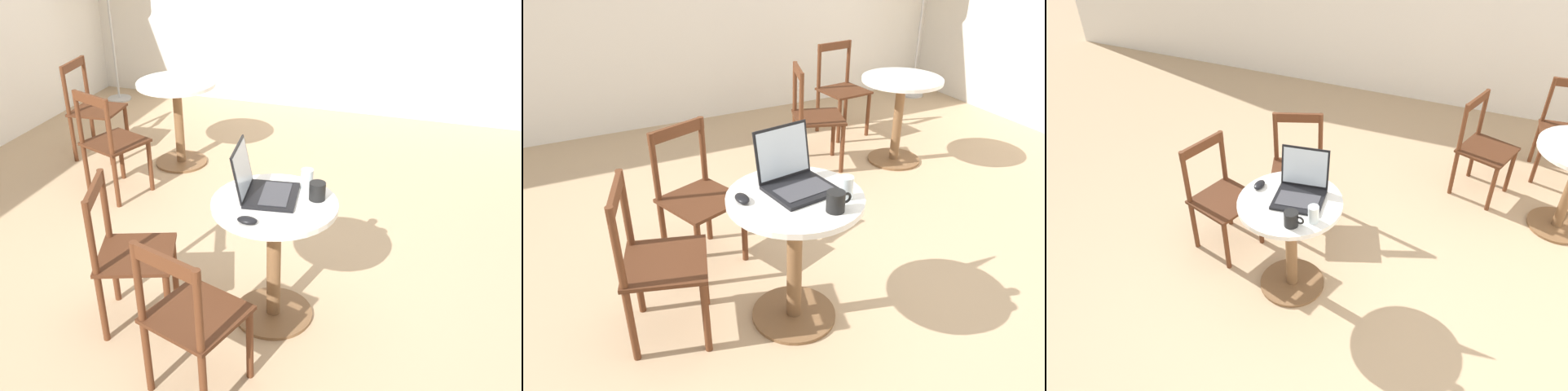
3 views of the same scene
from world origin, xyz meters
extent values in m
plane|color=tan|center=(0.00, 0.00, 0.00)|extent=(16.00, 16.00, 0.00)
cylinder|color=brown|center=(-0.19, 0.12, 0.01)|extent=(0.44, 0.44, 0.02)
cylinder|color=brown|center=(-0.19, 0.12, 0.36)|extent=(0.08, 0.08, 0.67)
cylinder|color=silver|center=(-0.19, 0.12, 0.71)|extent=(0.65, 0.65, 0.03)
cylinder|color=brown|center=(1.50, 1.46, 0.01)|extent=(0.44, 0.44, 0.02)
cylinder|color=brown|center=(1.50, 1.46, 0.36)|extent=(0.08, 0.08, 0.67)
cylinder|color=silver|center=(1.50, 1.46, 0.71)|extent=(0.65, 0.65, 0.03)
cylinder|color=#562D19|center=(-0.57, 0.42, 0.21)|extent=(0.04, 0.04, 0.41)
cylinder|color=#562D19|center=(-0.67, 0.09, 0.21)|extent=(0.04, 0.04, 0.41)
cylinder|color=#562D19|center=(-0.89, 0.52, 0.21)|extent=(0.04, 0.04, 0.41)
cylinder|color=#562D19|center=(-0.99, 0.19, 0.21)|extent=(0.04, 0.04, 0.41)
cube|color=#492715|center=(-0.78, 0.30, 0.42)|extent=(0.49, 0.49, 0.02)
cylinder|color=#562D19|center=(-0.89, 0.52, 0.64)|extent=(0.04, 0.04, 0.41)
cylinder|color=#562D19|center=(-0.99, 0.19, 0.64)|extent=(0.04, 0.04, 0.41)
cube|color=#562D19|center=(-0.94, 0.35, 0.80)|extent=(0.13, 0.36, 0.07)
cylinder|color=#562D19|center=(-0.22, 0.70, 0.21)|extent=(0.04, 0.04, 0.41)
cylinder|color=#562D19|center=(-0.54, 0.58, 0.21)|extent=(0.04, 0.04, 0.41)
cylinder|color=#562D19|center=(-0.33, 1.02, 0.21)|extent=(0.04, 0.04, 0.41)
cylinder|color=#562D19|center=(-0.65, 0.90, 0.21)|extent=(0.04, 0.04, 0.41)
cube|color=#492715|center=(-0.43, 0.80, 0.42)|extent=(0.50, 0.50, 0.02)
cylinder|color=#562D19|center=(-0.33, 1.02, 0.64)|extent=(0.04, 0.04, 0.41)
cylinder|color=#562D19|center=(-0.65, 0.90, 0.64)|extent=(0.04, 0.04, 0.41)
cube|color=#562D19|center=(-0.49, 0.96, 0.80)|extent=(0.36, 0.15, 0.07)
cylinder|color=#562D19|center=(1.08, 1.79, 0.21)|extent=(0.04, 0.04, 0.41)
cylinder|color=#562D19|center=(0.97, 1.47, 0.21)|extent=(0.04, 0.04, 0.41)
cylinder|color=#562D19|center=(0.76, 1.90, 0.21)|extent=(0.04, 0.04, 0.41)
cylinder|color=#562D19|center=(0.64, 1.58, 0.21)|extent=(0.04, 0.04, 0.41)
cube|color=#492715|center=(0.86, 1.68, 0.42)|extent=(0.50, 0.50, 0.02)
cylinder|color=#562D19|center=(0.76, 1.90, 0.64)|extent=(0.04, 0.04, 0.41)
cylinder|color=#562D19|center=(0.64, 1.58, 0.64)|extent=(0.04, 0.04, 0.41)
cube|color=#562D19|center=(0.70, 1.74, 0.80)|extent=(0.15, 0.36, 0.07)
cylinder|color=#562D19|center=(1.62, 2.04, 0.21)|extent=(0.04, 0.04, 0.41)
cylinder|color=#562D19|center=(1.28, 2.01, 0.21)|extent=(0.04, 0.04, 0.41)
cylinder|color=#562D19|center=(1.59, 2.38, 0.21)|extent=(0.04, 0.04, 0.41)
cylinder|color=#562D19|center=(1.25, 2.35, 0.21)|extent=(0.04, 0.04, 0.41)
cube|color=#492715|center=(1.44, 2.20, 0.42)|extent=(0.42, 0.42, 0.02)
cylinder|color=#562D19|center=(1.59, 2.38, 0.64)|extent=(0.04, 0.04, 0.41)
cylinder|color=#562D19|center=(1.25, 2.35, 0.64)|extent=(0.04, 0.04, 0.41)
cube|color=#562D19|center=(1.42, 2.36, 0.80)|extent=(0.37, 0.06, 0.07)
cylinder|color=#B7B7B7|center=(2.82, 2.83, 0.01)|extent=(0.26, 0.26, 0.02)
cylinder|color=#B7B7B7|center=(2.82, 2.83, 0.65)|extent=(0.02, 0.02, 1.28)
cube|color=black|center=(-0.14, 0.15, 0.73)|extent=(0.33, 0.30, 0.02)
cube|color=#38383D|center=(-0.14, 0.13, 0.74)|extent=(0.27, 0.18, 0.00)
cube|color=black|center=(-0.16, 0.30, 0.87)|extent=(0.31, 0.10, 0.26)
cube|color=silver|center=(-0.16, 0.29, 0.87)|extent=(0.28, 0.08, 0.23)
ellipsoid|color=black|center=(-0.42, 0.18, 0.74)|extent=(0.06, 0.10, 0.03)
cylinder|color=black|center=(-0.09, -0.08, 0.77)|extent=(0.08, 0.08, 0.09)
torus|color=black|center=(-0.04, -0.08, 0.78)|extent=(0.05, 0.01, 0.05)
cylinder|color=silver|center=(0.01, 0.00, 0.78)|extent=(0.07, 0.07, 0.11)
camera|label=1|loc=(-2.65, -0.60, 2.15)|focal=40.00mm
camera|label=2|loc=(-1.16, -1.69, 1.86)|focal=35.00mm
camera|label=3|loc=(0.83, -2.08, 2.64)|focal=35.00mm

